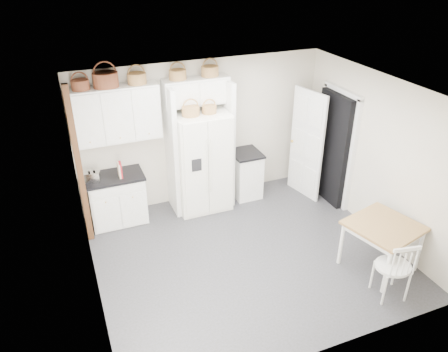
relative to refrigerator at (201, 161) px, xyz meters
name	(u,v)px	position (x,y,z in m)	size (l,w,h in m)	color
floor	(246,254)	(0.15, -1.65, -0.91)	(4.50, 4.50, 0.00)	#303030
ceiling	(251,93)	(0.15, -1.65, 1.69)	(4.50, 4.50, 0.00)	white
wall_back	(202,132)	(0.15, 0.35, 0.39)	(4.50, 4.50, 0.00)	beige
wall_left	(86,214)	(-2.10, -1.65, 0.39)	(4.00, 4.00, 0.00)	beige
wall_right	(377,156)	(2.40, -1.65, 0.39)	(4.00, 4.00, 0.00)	beige
refrigerator	(201,161)	(0.00, 0.00, 0.00)	(0.94, 0.75, 1.81)	white
base_cab_left	(117,199)	(-1.52, 0.05, -0.48)	(0.92, 0.58, 0.85)	silver
base_cab_right	(245,175)	(0.90, 0.05, -0.48)	(0.49, 0.58, 0.86)	silver
dining_table	(380,246)	(1.85, -2.64, -0.53)	(0.90, 0.90, 0.75)	olive
windsor_chair	(393,266)	(1.60, -3.17, -0.41)	(0.48, 0.44, 0.99)	silver
counter_left	(114,177)	(-1.52, 0.05, -0.04)	(0.95, 0.62, 0.04)	black
counter_right	(246,153)	(0.90, 0.05, -0.03)	(0.52, 0.62, 0.04)	black
toaster	(92,177)	(-1.87, -0.03, 0.07)	(0.25, 0.14, 0.17)	silver
cookbook_red	(121,170)	(-1.41, -0.03, 0.11)	(0.04, 0.17, 0.25)	#AC171F
cookbook_cream	(119,170)	(-1.43, -0.03, 0.11)	(0.04, 0.17, 0.25)	beige
basket_upper_a	(80,85)	(-1.82, 0.18, 1.52)	(0.27, 0.27, 0.15)	#572218
basket_upper_b	(106,80)	(-1.44, 0.18, 1.56)	(0.39, 0.39, 0.23)	#572218
basket_upper_c	(137,79)	(-0.96, 0.18, 1.53)	(0.30, 0.30, 0.17)	#906540
basket_bridge_a	(178,75)	(-0.30, 0.18, 1.52)	(0.28, 0.28, 0.16)	#906540
basket_bridge_b	(210,71)	(0.26, 0.18, 1.53)	(0.29, 0.29, 0.17)	#906540
basket_fridge_a	(191,111)	(-0.19, -0.10, 0.98)	(0.29, 0.29, 0.16)	#906540
basket_fridge_b	(209,109)	(0.13, -0.10, 0.97)	(0.25, 0.25, 0.13)	#906540
upper_cabinet	(116,114)	(-1.35, 0.18, 0.99)	(1.40, 0.34, 0.90)	silver
bridge_cabinet	(196,91)	(0.00, 0.18, 1.22)	(1.12, 0.34, 0.45)	silver
fridge_panel_left	(172,152)	(-0.51, 0.05, 0.24)	(0.08, 0.60, 2.30)	silver
fridge_panel_right	(227,143)	(0.51, 0.05, 0.24)	(0.08, 0.60, 2.30)	silver
trim_post	(79,168)	(-2.05, -0.30, 0.39)	(0.09, 0.09, 2.60)	#462E15
doorway_void	(334,149)	(2.31, -0.65, 0.12)	(0.18, 0.85, 2.05)	black
door_slab	(307,145)	(1.95, -0.31, 0.12)	(0.80, 0.04, 2.05)	white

